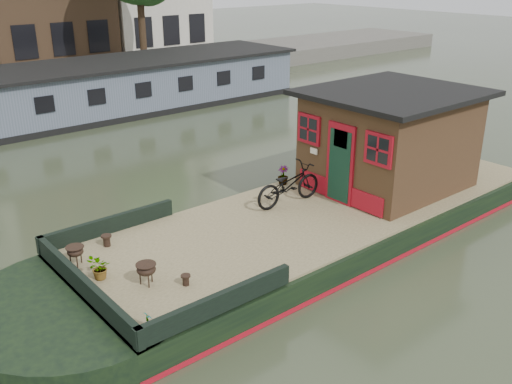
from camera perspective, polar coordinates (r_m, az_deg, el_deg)
ground at (r=13.60m, az=6.86°, el=-3.93°), size 120.00×120.00×0.00m
houseboat_hull at (r=12.63m, az=2.71°, el=-4.52°), size 14.01×4.02×0.60m
houseboat_deck at (r=13.34m, az=6.98°, el=-1.51°), size 11.80×3.80×0.05m
bow_bulwark at (r=10.50m, az=-12.64°, el=-7.52°), size 3.00×4.00×0.35m
cabin at (r=14.51m, az=13.21°, el=5.26°), size 4.00×3.50×2.42m
bicycle at (r=13.22m, az=3.27°, el=0.73°), size 1.83×0.71×0.95m
potted_plant_c at (r=10.55m, az=-15.38°, el=-7.36°), size 0.53×0.53×0.44m
potted_plant_d at (r=14.49m, az=2.72°, el=1.69°), size 0.36×0.36×0.48m
potted_plant_e at (r=9.07m, az=-10.79°, el=-12.55°), size 0.15×0.20×0.33m
brazier_front at (r=10.21m, az=-10.89°, el=-8.08°), size 0.48×0.48×0.41m
brazier_rear at (r=11.16m, az=-17.58°, el=-6.10°), size 0.38×0.38×0.39m
bollard_port at (r=11.74m, az=-14.71°, el=-4.73°), size 0.21×0.21×0.24m
bollard_stbd at (r=10.14m, az=-7.04°, el=-8.73°), size 0.17×0.17×0.20m
far_houseboat at (r=24.56m, az=-17.60°, el=9.32°), size 20.40×4.40×2.11m
quay at (r=30.67m, az=-22.35°, el=10.06°), size 60.00×6.00×0.90m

